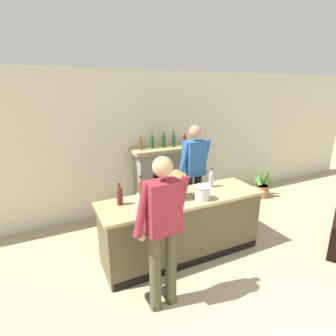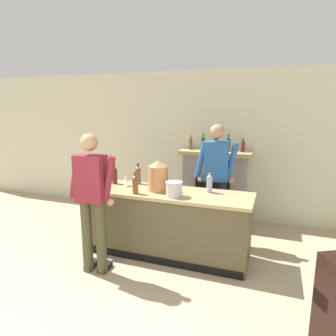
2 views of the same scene
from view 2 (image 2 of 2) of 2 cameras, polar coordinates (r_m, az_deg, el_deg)
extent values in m
cube|color=beige|center=(5.73, 7.08, 4.35)|extent=(12.00, 0.07, 2.75)
cube|color=brown|center=(4.34, -0.50, -10.65)|extent=(2.33, 0.67, 0.89)
cube|color=tan|center=(4.19, -0.51, -4.74)|extent=(2.40, 0.74, 0.04)
cube|color=black|center=(4.22, -2.19, -17.24)|extent=(2.29, 0.01, 0.10)
cube|color=gray|center=(5.58, 8.88, -3.78)|extent=(1.11, 0.44, 1.25)
cube|color=black|center=(5.41, 8.34, -6.07)|extent=(0.61, 0.02, 0.80)
cube|color=tan|center=(5.42, 9.05, 2.90)|extent=(1.27, 0.52, 0.07)
cylinder|color=brown|center=(5.51, 4.35, 4.54)|extent=(0.06, 0.06, 0.20)
cylinder|color=brown|center=(5.50, 4.37, 5.90)|extent=(0.03, 0.03, 0.07)
cylinder|color=#155630|center=(5.45, 6.67, 4.60)|extent=(0.06, 0.06, 0.23)
cylinder|color=#155630|center=(5.44, 6.71, 6.20)|extent=(0.03, 0.03, 0.08)
cylinder|color=#25431D|center=(5.40, 9.13, 4.46)|extent=(0.08, 0.08, 0.23)
cylinder|color=#25431D|center=(5.39, 9.18, 6.07)|extent=(0.03, 0.03, 0.08)
cylinder|color=#15502C|center=(5.37, 11.41, 4.33)|extent=(0.07, 0.07, 0.23)
cylinder|color=#15502C|center=(5.35, 11.47, 5.94)|extent=(0.03, 0.03, 0.08)
cylinder|color=#572220|center=(5.34, 14.07, 3.92)|extent=(0.07, 0.07, 0.18)
cylinder|color=#572220|center=(5.33, 14.13, 5.21)|extent=(0.03, 0.03, 0.06)
cylinder|color=#4A482D|center=(3.93, -12.62, -12.87)|extent=(0.13, 0.13, 0.95)
cube|color=black|center=(4.19, -11.87, -18.00)|extent=(0.12, 0.25, 0.07)
cylinder|color=#4A482D|center=(4.03, -15.18, -12.41)|extent=(0.13, 0.13, 0.95)
cube|color=black|center=(4.27, -14.36, -17.46)|extent=(0.12, 0.25, 0.07)
cube|color=maroon|center=(3.74, -14.48, -1.92)|extent=(0.38, 0.25, 0.57)
cylinder|color=maroon|center=(3.65, -11.20, -2.00)|extent=(0.20, 0.08, 0.57)
sphere|color=tan|center=(3.74, -10.88, -6.40)|extent=(0.09, 0.09, 0.09)
cylinder|color=maroon|center=(3.87, -17.27, -1.51)|extent=(0.20, 0.08, 0.57)
sphere|color=tan|center=(3.97, -16.86, -5.67)|extent=(0.09, 0.09, 0.09)
sphere|color=tan|center=(3.67, -14.82, 4.74)|extent=(0.21, 0.21, 0.21)
cylinder|color=#2D2125|center=(4.77, 7.66, -8.05)|extent=(0.13, 0.13, 0.98)
cube|color=black|center=(4.88, 7.44, -13.37)|extent=(0.13, 0.25, 0.07)
cylinder|color=#2D2125|center=(4.76, 10.08, -8.17)|extent=(0.13, 0.13, 0.98)
cube|color=black|center=(4.87, 9.85, -13.51)|extent=(0.13, 0.25, 0.07)
cube|color=#285CA6|center=(4.56, 9.18, 1.28)|extent=(0.39, 0.26, 0.60)
cylinder|color=#285CA6|center=(4.56, 6.28, 1.59)|extent=(0.20, 0.08, 0.57)
sphere|color=tan|center=(4.60, 6.17, -2.13)|extent=(0.09, 0.09, 0.09)
cylinder|color=#285CA6|center=(4.53, 12.07, 1.34)|extent=(0.20, 0.08, 0.57)
sphere|color=tan|center=(4.58, 11.91, -2.40)|extent=(0.09, 0.09, 0.09)
sphere|color=tan|center=(4.51, 9.36, 6.90)|extent=(0.21, 0.21, 0.21)
cylinder|color=#C2804B|center=(4.17, -1.89, -2.01)|extent=(0.28, 0.28, 0.35)
cone|color=#C2804B|center=(4.13, -1.91, 0.90)|extent=(0.28, 0.28, 0.08)
cylinder|color=#B29333|center=(4.06, -2.72, -3.93)|extent=(0.02, 0.04, 0.02)
cylinder|color=silver|center=(3.92, 1.17, -4.14)|extent=(0.21, 0.21, 0.19)
cylinder|color=silver|center=(3.89, 1.17, -2.73)|extent=(0.23, 0.23, 0.01)
cylinder|color=brown|center=(4.07, -6.24, -3.47)|extent=(0.08, 0.08, 0.20)
sphere|color=brown|center=(4.04, -6.27, -2.08)|extent=(0.08, 0.08, 0.08)
cylinder|color=brown|center=(4.04, -6.28, -1.53)|extent=(0.03, 0.03, 0.08)
cylinder|color=black|center=(4.03, -6.30, -0.90)|extent=(0.04, 0.04, 0.01)
cylinder|color=#A1A8B9|center=(4.14, 7.91, -3.22)|extent=(0.08, 0.08, 0.21)
sphere|color=#A1A8B9|center=(4.11, 7.95, -1.81)|extent=(0.07, 0.07, 0.07)
cylinder|color=#A1A8B9|center=(4.11, 7.96, -1.26)|extent=(0.03, 0.03, 0.08)
cylinder|color=black|center=(4.10, 7.98, -0.63)|extent=(0.03, 0.03, 0.01)
cylinder|color=maroon|center=(4.64, -10.12, -1.69)|extent=(0.08, 0.08, 0.21)
sphere|color=maroon|center=(4.62, -10.16, -0.43)|extent=(0.08, 0.08, 0.08)
cylinder|color=maroon|center=(4.61, -10.18, 0.06)|extent=(0.03, 0.03, 0.08)
cylinder|color=black|center=(4.60, -10.20, 0.63)|extent=(0.04, 0.04, 0.01)
cylinder|color=brown|center=(4.58, -5.72, -1.65)|extent=(0.08, 0.08, 0.22)
sphere|color=brown|center=(4.56, -5.75, -0.31)|extent=(0.08, 0.08, 0.08)
cylinder|color=brown|center=(4.55, -5.76, 0.22)|extent=(0.03, 0.03, 0.09)
cylinder|color=black|center=(4.54, -5.77, 0.83)|extent=(0.04, 0.04, 0.01)
cylinder|color=silver|center=(4.50, -7.92, -3.36)|extent=(0.07, 0.07, 0.01)
cylinder|color=silver|center=(4.49, -7.93, -2.84)|extent=(0.01, 0.01, 0.08)
cone|color=silver|center=(4.47, -7.96, -1.84)|extent=(0.08, 0.08, 0.08)
cylinder|color=silver|center=(4.43, -2.55, -3.52)|extent=(0.06, 0.06, 0.01)
cylinder|color=silver|center=(4.42, -2.56, -3.07)|extent=(0.01, 0.01, 0.07)
cone|color=silver|center=(4.40, -2.57, -2.08)|extent=(0.07, 0.07, 0.09)
camera|label=1|loc=(3.22, -57.89, 12.00)|focal=28.00mm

